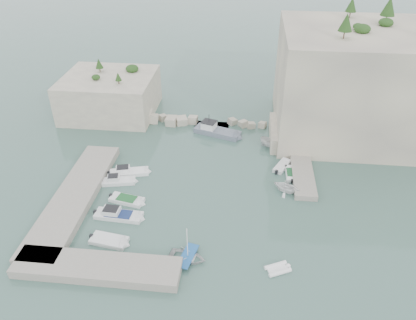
# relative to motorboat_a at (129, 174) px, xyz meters

# --- Properties ---
(ground) EXTENTS (400.00, 400.00, 0.00)m
(ground) POSITION_rel_motorboat_a_xyz_m (11.49, -5.68, 0.00)
(ground) COLOR #416258
(ground) RESTS_ON ground
(cliff_east) EXTENTS (26.00, 22.00, 17.00)m
(cliff_east) POSITION_rel_motorboat_a_xyz_m (34.49, 17.32, 8.50)
(cliff_east) COLOR beige
(cliff_east) RESTS_ON ground
(cliff_terrace) EXTENTS (8.00, 10.00, 2.50)m
(cliff_terrace) POSITION_rel_motorboat_a_xyz_m (24.49, 12.32, 1.25)
(cliff_terrace) COLOR beige
(cliff_terrace) RESTS_ON ground
(outcrop_west) EXTENTS (16.00, 14.00, 7.00)m
(outcrop_west) POSITION_rel_motorboat_a_xyz_m (-8.51, 19.32, 3.50)
(outcrop_west) COLOR beige
(outcrop_west) RESTS_ON ground
(quay_west) EXTENTS (5.00, 24.00, 1.10)m
(quay_west) POSITION_rel_motorboat_a_xyz_m (-5.51, -6.68, 0.55)
(quay_west) COLOR #9E9689
(quay_west) RESTS_ON ground
(quay_south) EXTENTS (18.00, 4.00, 1.10)m
(quay_south) POSITION_rel_motorboat_a_xyz_m (1.49, -18.18, 0.55)
(quay_south) COLOR #9E9689
(quay_south) RESTS_ON ground
(ledge_east) EXTENTS (3.00, 16.00, 0.80)m
(ledge_east) POSITION_rel_motorboat_a_xyz_m (24.99, 4.32, 0.40)
(ledge_east) COLOR #9E9689
(ledge_east) RESTS_ON ground
(breakwater) EXTENTS (28.00, 3.00, 1.40)m
(breakwater) POSITION_rel_motorboat_a_xyz_m (10.49, 16.32, 0.70)
(breakwater) COLOR beige
(breakwater) RESTS_ON ground
(motorboat_a) EXTENTS (6.37, 3.24, 1.40)m
(motorboat_a) POSITION_rel_motorboat_a_xyz_m (0.00, 0.00, 0.00)
(motorboat_a) COLOR white
(motorboat_a) RESTS_ON ground
(motorboat_b) EXTENTS (5.25, 2.61, 1.40)m
(motorboat_b) POSITION_rel_motorboat_a_xyz_m (-0.86, -2.32, 0.00)
(motorboat_b) COLOR silver
(motorboat_b) RESTS_ON ground
(motorboat_c) EXTENTS (5.23, 2.80, 0.70)m
(motorboat_c) POSITION_rel_motorboat_a_xyz_m (1.39, -6.23, 0.00)
(motorboat_c) COLOR white
(motorboat_c) RESTS_ON ground
(motorboat_d) EXTENTS (6.70, 2.36, 1.40)m
(motorboat_d) POSITION_rel_motorboat_a_xyz_m (1.22, -9.38, 0.00)
(motorboat_d) COLOR silver
(motorboat_d) RESTS_ON ground
(motorboat_e) EXTENTS (5.00, 2.64, 0.70)m
(motorboat_e) POSITION_rel_motorboat_a_xyz_m (1.38, -13.81, 0.00)
(motorboat_e) COLOR silver
(motorboat_e) RESTS_ON ground
(rowboat) EXTENTS (4.72, 3.83, 0.86)m
(rowboat) POSITION_rel_motorboat_a_xyz_m (10.89, -15.40, 0.00)
(rowboat) COLOR silver
(rowboat) RESTS_ON ground
(inflatable_dinghy) EXTENTS (3.16, 2.48, 0.44)m
(inflatable_dinghy) POSITION_rel_motorboat_a_xyz_m (20.79, -15.98, 0.00)
(inflatable_dinghy) COLOR white
(inflatable_dinghy) RESTS_ON ground
(tender_east_a) EXTENTS (4.64, 4.39, 1.93)m
(tender_east_a) POSITION_rel_motorboat_a_xyz_m (22.45, -1.80, 0.00)
(tender_east_a) COLOR white
(tender_east_a) RESTS_ON ground
(tender_east_b) EXTENTS (1.56, 4.21, 0.70)m
(tender_east_b) POSITION_rel_motorboat_a_xyz_m (23.34, 2.10, 0.00)
(tender_east_b) COLOR white
(tender_east_b) RESTS_ON ground
(tender_east_c) EXTENTS (3.15, 4.48, 0.70)m
(tender_east_c) POSITION_rel_motorboat_a_xyz_m (22.18, 4.01, 0.00)
(tender_east_c) COLOR silver
(tender_east_c) RESTS_ON ground
(tender_east_d) EXTENTS (5.12, 3.11, 1.86)m
(tender_east_d) POSITION_rel_motorboat_a_xyz_m (21.20, 9.54, 0.00)
(tender_east_d) COLOR silver
(tender_east_d) RESTS_ON ground
(work_boat) EXTENTS (8.98, 5.14, 2.20)m
(work_boat) POSITION_rel_motorboat_a_xyz_m (11.74, 13.02, 0.00)
(work_boat) COLOR slate
(work_boat) RESTS_ON ground
(rowboat_mast) EXTENTS (0.10, 0.10, 4.20)m
(rowboat_mast) POSITION_rel_motorboat_a_xyz_m (10.89, -15.40, 2.53)
(rowboat_mast) COLOR white
(rowboat_mast) RESTS_ON rowboat
(vegetation) EXTENTS (53.48, 13.88, 13.40)m
(vegetation) POSITION_rel_motorboat_a_xyz_m (29.32, 18.72, 17.93)
(vegetation) COLOR #1E4219
(vegetation) RESTS_ON ground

